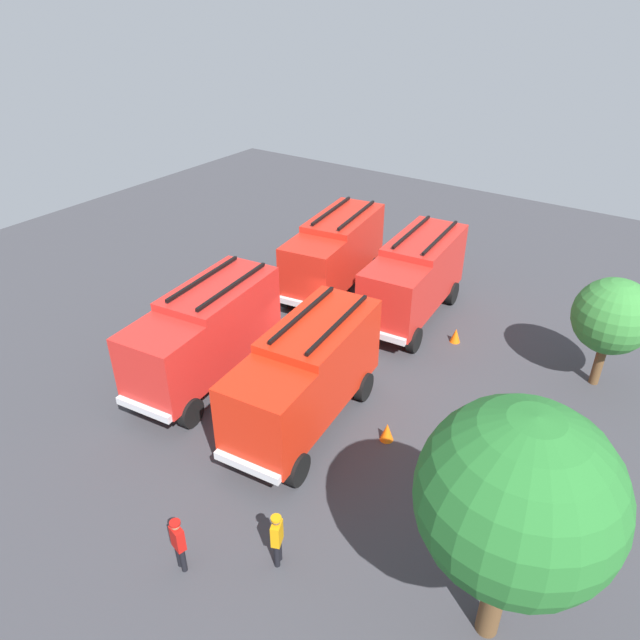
{
  "coord_description": "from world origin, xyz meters",
  "views": [
    {
      "loc": [
        17.41,
        11.94,
        13.87
      ],
      "look_at": [
        0.0,
        0.0,
        1.4
      ],
      "focal_mm": 32.61,
      "sensor_mm": 36.0,
      "label": 1
    }
  ],
  "objects_px": {
    "firefighter_0": "(277,537)",
    "tree_1": "(518,499)",
    "traffic_cone_1": "(387,432)",
    "firefighter_2": "(178,542)",
    "fire_truck_3": "(306,374)",
    "firefighter_1": "(213,312)",
    "fire_truck_0": "(335,251)",
    "traffic_cone_0": "(456,335)",
    "tree_0": "(612,317)",
    "fire_truck_2": "(414,276)",
    "fire_truck_1": "(205,331)"
  },
  "relations": [
    {
      "from": "fire_truck_1",
      "to": "fire_truck_3",
      "type": "height_order",
      "value": "same"
    },
    {
      "from": "fire_truck_3",
      "to": "firefighter_1",
      "type": "xyz_separation_m",
      "value": [
        -2.85,
        -7.2,
        -1.26
      ]
    },
    {
      "from": "firefighter_1",
      "to": "traffic_cone_0",
      "type": "height_order",
      "value": "firefighter_1"
    },
    {
      "from": "tree_0",
      "to": "tree_1",
      "type": "relative_size",
      "value": 0.67
    },
    {
      "from": "firefighter_2",
      "to": "firefighter_1",
      "type": "bearing_deg",
      "value": -126.03
    },
    {
      "from": "tree_1",
      "to": "tree_0",
      "type": "bearing_deg",
      "value": -179.27
    },
    {
      "from": "fire_truck_1",
      "to": "firefighter_2",
      "type": "distance_m",
      "value": 8.88
    },
    {
      "from": "traffic_cone_0",
      "to": "traffic_cone_1",
      "type": "xyz_separation_m",
      "value": [
        7.26,
        0.57,
        0.02
      ]
    },
    {
      "from": "tree_0",
      "to": "tree_1",
      "type": "xyz_separation_m",
      "value": [
        12.17,
        0.16,
        1.51
      ]
    },
    {
      "from": "firefighter_2",
      "to": "tree_0",
      "type": "distance_m",
      "value": 16.96
    },
    {
      "from": "fire_truck_3",
      "to": "tree_0",
      "type": "xyz_separation_m",
      "value": [
        -8.39,
        8.01,
        0.88
      ]
    },
    {
      "from": "tree_1",
      "to": "firefighter_0",
      "type": "bearing_deg",
      "value": -75.34
    },
    {
      "from": "fire_truck_0",
      "to": "firefighter_0",
      "type": "relative_size",
      "value": 4.21
    },
    {
      "from": "firefighter_2",
      "to": "tree_0",
      "type": "relative_size",
      "value": 0.4
    },
    {
      "from": "firefighter_2",
      "to": "fire_truck_0",
      "type": "bearing_deg",
      "value": -146.23
    },
    {
      "from": "fire_truck_0",
      "to": "firefighter_0",
      "type": "height_order",
      "value": "fire_truck_0"
    },
    {
      "from": "fire_truck_0",
      "to": "tree_0",
      "type": "bearing_deg",
      "value": 78.26
    },
    {
      "from": "firefighter_2",
      "to": "tree_0",
      "type": "height_order",
      "value": "tree_0"
    },
    {
      "from": "firefighter_1",
      "to": "tree_0",
      "type": "height_order",
      "value": "tree_0"
    },
    {
      "from": "fire_truck_2",
      "to": "tree_1",
      "type": "bearing_deg",
      "value": 29.18
    },
    {
      "from": "fire_truck_2",
      "to": "tree_1",
      "type": "distance_m",
      "value": 15.49
    },
    {
      "from": "fire_truck_2",
      "to": "tree_0",
      "type": "xyz_separation_m",
      "value": [
        0.57,
        8.34,
        0.88
      ]
    },
    {
      "from": "tree_1",
      "to": "firefighter_1",
      "type": "bearing_deg",
      "value": -113.33
    },
    {
      "from": "firefighter_1",
      "to": "fire_truck_1",
      "type": "bearing_deg",
      "value": 125.4
    },
    {
      "from": "fire_truck_1",
      "to": "firefighter_1",
      "type": "distance_m",
      "value": 3.88
    },
    {
      "from": "firefighter_1",
      "to": "traffic_cone_0",
      "type": "distance_m",
      "value": 10.84
    },
    {
      "from": "fire_truck_3",
      "to": "firefighter_0",
      "type": "relative_size",
      "value": 4.17
    },
    {
      "from": "fire_truck_1",
      "to": "traffic_cone_1",
      "type": "distance_m",
      "value": 7.89
    },
    {
      "from": "fire_truck_3",
      "to": "traffic_cone_1",
      "type": "height_order",
      "value": "fire_truck_3"
    },
    {
      "from": "fire_truck_1",
      "to": "firefighter_2",
      "type": "height_order",
      "value": "fire_truck_1"
    },
    {
      "from": "traffic_cone_1",
      "to": "firefighter_2",
      "type": "bearing_deg",
      "value": -15.5
    },
    {
      "from": "fire_truck_3",
      "to": "traffic_cone_1",
      "type": "xyz_separation_m",
      "value": [
        -0.83,
        2.83,
        -1.81
      ]
    },
    {
      "from": "firefighter_0",
      "to": "tree_1",
      "type": "height_order",
      "value": "tree_1"
    },
    {
      "from": "firefighter_0",
      "to": "fire_truck_0",
      "type": "bearing_deg",
      "value": 96.23
    },
    {
      "from": "fire_truck_1",
      "to": "firefighter_0",
      "type": "distance_m",
      "value": 9.29
    },
    {
      "from": "firefighter_1",
      "to": "tree_0",
      "type": "xyz_separation_m",
      "value": [
        -5.54,
        15.21,
        2.13
      ]
    },
    {
      "from": "firefighter_1",
      "to": "firefighter_2",
      "type": "distance_m",
      "value": 12.48
    },
    {
      "from": "fire_truck_0",
      "to": "traffic_cone_1",
      "type": "xyz_separation_m",
      "value": [
        8.4,
        7.69,
        -1.81
      ]
    },
    {
      "from": "fire_truck_3",
      "to": "firefighter_1",
      "type": "relative_size",
      "value": 4.59
    },
    {
      "from": "fire_truck_0",
      "to": "firefighter_2",
      "type": "xyz_separation_m",
      "value": [
        16.03,
        5.58,
        -1.14
      ]
    },
    {
      "from": "fire_truck_1",
      "to": "firefighter_0",
      "type": "bearing_deg",
      "value": 48.85
    },
    {
      "from": "firefighter_0",
      "to": "tree_0",
      "type": "height_order",
      "value": "tree_0"
    },
    {
      "from": "fire_truck_1",
      "to": "fire_truck_2",
      "type": "height_order",
      "value": "same"
    },
    {
      "from": "tree_1",
      "to": "fire_truck_2",
      "type": "bearing_deg",
      "value": -146.3
    },
    {
      "from": "fire_truck_1",
      "to": "firefighter_1",
      "type": "xyz_separation_m",
      "value": [
        -2.78,
        -2.4,
        -1.26
      ]
    },
    {
      "from": "fire_truck_3",
      "to": "firefighter_0",
      "type": "bearing_deg",
      "value": 22.34
    },
    {
      "from": "firefighter_0",
      "to": "firefighter_1",
      "type": "relative_size",
      "value": 1.1
    },
    {
      "from": "firefighter_1",
      "to": "traffic_cone_0",
      "type": "relative_size",
      "value": 2.48
    },
    {
      "from": "fire_truck_1",
      "to": "firefighter_1",
      "type": "bearing_deg",
      "value": -145.66
    },
    {
      "from": "fire_truck_2",
      "to": "traffic_cone_0",
      "type": "relative_size",
      "value": 11.33
    }
  ]
}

